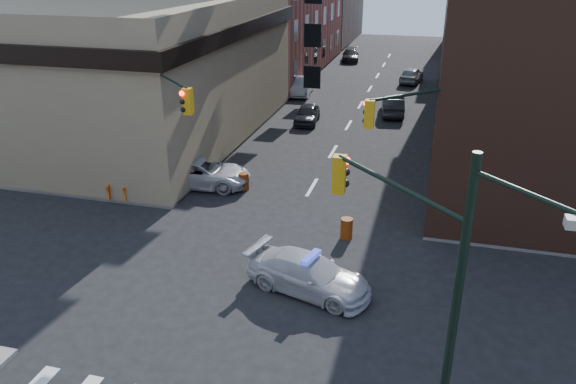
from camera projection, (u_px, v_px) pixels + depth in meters
The scene contains 24 objects.
ground at pixel (253, 287), 21.15m from camera, with size 140.00×140.00×0.00m, color black.
sidewalk_nw at pixel (137, 77), 55.62m from camera, with size 34.00×54.50×0.15m, color gray.
bank_building at pixel (90, 65), 38.03m from camera, with size 22.00×22.00×9.00m, color #877A58.
commercial_row_ne at pixel (559, 31), 35.22m from camera, with size 14.00×34.00×14.00m, color #4C2B1E.
filler_ne at pixel (516, 2), 66.85m from camera, with size 16.00×16.00×12.00m, color maroon.
signal_pole_se at pixel (421, 283), 12.99m from camera, with size 5.40×5.27×8.00m.
signal_pole_nw at pixel (166, 126), 25.55m from camera, with size 3.58×3.67×8.00m.
signal_pole_ne at pixel (428, 147), 22.78m from camera, with size 3.67×3.58×8.00m.
tree_ne_near at pixel (461, 72), 41.03m from camera, with size 3.00×3.00×4.85m.
tree_ne_far at pixel (460, 54), 48.12m from camera, with size 3.00×3.00×4.85m.
police_car at pixel (309, 274), 20.69m from camera, with size 1.95×4.80×1.39m, color #BABABF.
pickup at pixel (201, 173), 29.97m from camera, with size 2.43×5.28×1.47m, color #BABABF.
parked_car_wnear at pixel (307, 114), 40.98m from camera, with size 1.58×3.93×1.34m, color black.
parked_car_wfar at pixel (302, 86), 48.90m from camera, with size 1.60×4.58×1.51m, color #999DA2.
parked_car_wdeep at pixel (350, 55), 63.85m from camera, with size 1.83×4.49×1.30m, color black.
parked_car_enear at pixel (393, 105), 43.02m from camera, with size 1.59×4.56×1.50m, color black.
parked_car_efar at pixel (412, 75), 53.40m from camera, with size 1.76×4.36×1.49m, color gray.
pedestrian_a at pixel (133, 172), 29.02m from camera, with size 0.71×0.46×1.94m, color black.
pedestrian_b at pixel (138, 166), 30.02m from camera, with size 0.88×0.69×1.81m, color black.
pedestrian_c at pixel (109, 161), 30.93m from camera, with size 0.96×0.40×1.65m, color #1F272F.
barrel_road at pixel (347, 228), 24.57m from camera, with size 0.53×0.53×0.94m, color #ED430B.
barrel_bank at pixel (244, 181), 29.57m from camera, with size 0.52×0.52×0.93m, color #C54B09.
barricade_nw_a at pixel (184, 179), 29.55m from camera, with size 1.21×0.60×0.91m, color #E64F0A, non-canonical shape.
barricade_nw_b at pixel (119, 191), 28.10m from camera, with size 1.16×0.58×0.87m, color red, non-canonical shape.
Camera 1 is at (5.92, -17.03, 11.70)m, focal length 35.00 mm.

